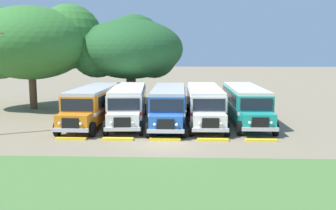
{
  "coord_description": "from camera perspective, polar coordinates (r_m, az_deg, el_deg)",
  "views": [
    {
      "loc": [
        1.07,
        -22.88,
        5.73
      ],
      "look_at": [
        0.0,
        5.32,
        1.6
      ],
      "focal_mm": 40.09,
      "sensor_mm": 36.0,
      "label": 1
    }
  ],
  "objects": [
    {
      "name": "curb_wheelstop_4",
      "position": [
        24.6,
        13.96,
        -5.22
      ],
      "size": [
        2.0,
        0.36,
        0.15
      ],
      "primitive_type": "cube",
      "color": "yellow",
      "rests_on": "ground_plane"
    },
    {
      "name": "parked_bus_slot_4",
      "position": [
        30.65,
        11.68,
        0.37
      ],
      "size": [
        2.75,
        10.85,
        2.82
      ],
      "rotation": [
        0.0,
        0.0,
        -1.56
      ],
      "color": "teal",
      "rests_on": "ground_plane"
    },
    {
      "name": "secondary_tree",
      "position": [
        39.39,
        -20.03,
        8.95
      ],
      "size": [
        13.11,
        11.0,
        10.28
      ],
      "color": "brown",
      "rests_on": "ground_plane"
    },
    {
      "name": "parked_bus_slot_0",
      "position": [
        30.31,
        -11.16,
        0.3
      ],
      "size": [
        3.04,
        10.89,
        2.82
      ],
      "rotation": [
        0.0,
        0.0,
        -1.61
      ],
      "color": "orange",
      "rests_on": "ground_plane"
    },
    {
      "name": "curb_wheelstop_2",
      "position": [
        24.1,
        -0.44,
        -5.25
      ],
      "size": [
        2.0,
        0.36,
        0.15
      ],
      "primitive_type": "cube",
      "color": "yellow",
      "rests_on": "ground_plane"
    },
    {
      "name": "ground_plane",
      "position": [
        23.61,
        -0.49,
        -5.72
      ],
      "size": [
        220.0,
        220.0,
        0.0
      ],
      "primitive_type": "plane",
      "color": "#84755B"
    },
    {
      "name": "parked_bus_slot_3",
      "position": [
        29.94,
        5.57,
        0.32
      ],
      "size": [
        2.78,
        10.85,
        2.82
      ],
      "rotation": [
        0.0,
        0.0,
        -1.56
      ],
      "color": "silver",
      "rests_on": "ground_plane"
    },
    {
      "name": "curb_wheelstop_1",
      "position": [
        24.43,
        -7.63,
        -5.14
      ],
      "size": [
        2.0,
        0.36,
        0.15
      ],
      "primitive_type": "cube",
      "color": "yellow",
      "rests_on": "ground_plane"
    },
    {
      "name": "parked_bus_slot_1",
      "position": [
        30.2,
        -6.05,
        0.38
      ],
      "size": [
        3.33,
        10.94,
        2.82
      ],
      "rotation": [
        0.0,
        0.0,
        -1.5
      ],
      "color": "silver",
      "rests_on": "ground_plane"
    },
    {
      "name": "foreground_grass_strip",
      "position": [
        15.78,
        -1.92,
        -12.97
      ],
      "size": [
        80.0,
        9.83,
        0.01
      ],
      "primitive_type": "cube",
      "color": "#4C7538",
      "rests_on": "ground_plane"
    },
    {
      "name": "curb_wheelstop_3",
      "position": [
        24.16,
        6.84,
        -5.27
      ],
      "size": [
        2.0,
        0.36,
        0.15
      ],
      "primitive_type": "cube",
      "color": "yellow",
      "rests_on": "ground_plane"
    },
    {
      "name": "parked_bus_slot_2",
      "position": [
        29.43,
        0.11,
        0.22
      ],
      "size": [
        2.7,
        10.84,
        2.82
      ],
      "rotation": [
        0.0,
        0.0,
        -1.57
      ],
      "color": "#23519E",
      "rests_on": "ground_plane"
    },
    {
      "name": "broad_shade_tree",
      "position": [
        39.56,
        -5.8,
        8.45
      ],
      "size": [
        11.24,
        11.59,
        9.62
      ],
      "color": "brown",
      "rests_on": "ground_plane"
    },
    {
      "name": "curb_wheelstop_0",
      "position": [
        25.13,
        -14.52,
        -4.96
      ],
      "size": [
        2.0,
        0.36,
        0.15
      ],
      "primitive_type": "cube",
      "color": "yellow",
      "rests_on": "ground_plane"
    }
  ]
}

